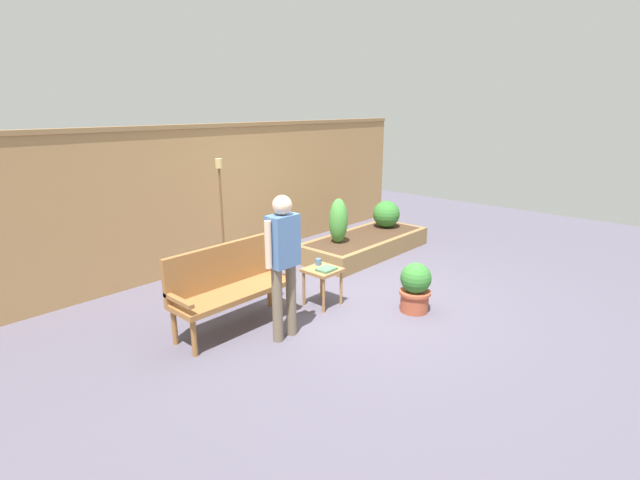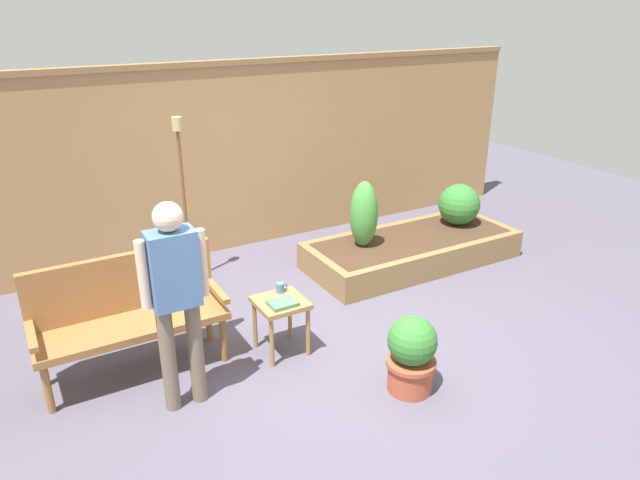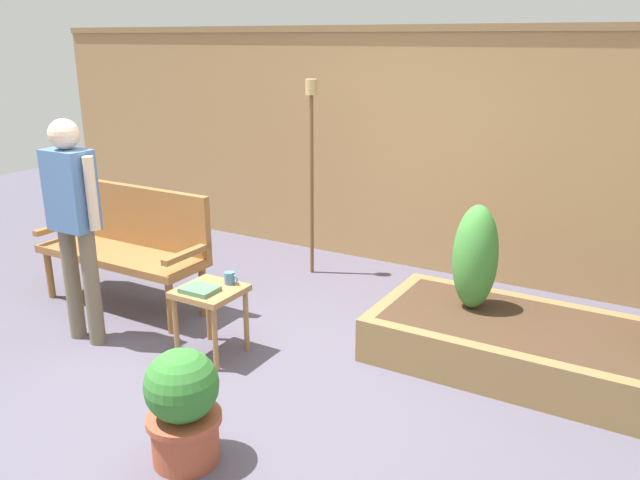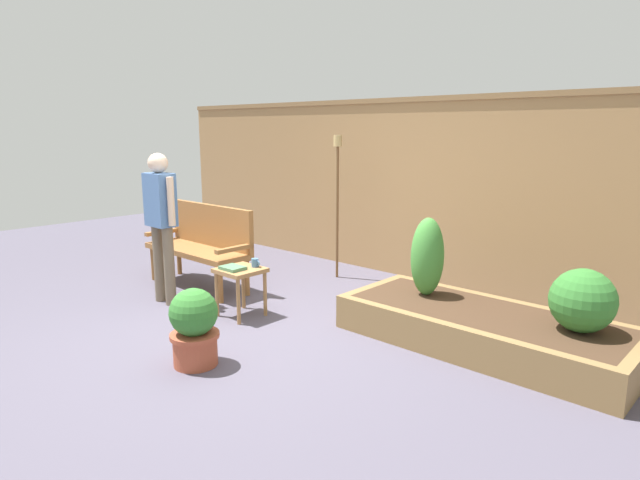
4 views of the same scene
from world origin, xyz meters
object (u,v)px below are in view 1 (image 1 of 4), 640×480
(potted_boxwood, at_px, (415,287))
(shrub_far_corner, at_px, (386,214))
(side_table, at_px, (323,275))
(book_on_table, at_px, (326,269))
(cup_on_table, at_px, (318,262))
(shrub_near_bench, at_px, (338,221))
(garden_bench, at_px, (229,281))
(tiki_torch, at_px, (221,198))
(person_by_bench, at_px, (283,255))

(potted_boxwood, bearing_deg, shrub_far_corner, 41.37)
(side_table, xyz_separation_m, book_on_table, (-0.02, -0.08, 0.10))
(cup_on_table, distance_m, potted_boxwood, 1.23)
(potted_boxwood, height_order, shrub_near_bench, shrub_near_bench)
(book_on_table, relative_size, shrub_near_bench, 0.31)
(potted_boxwood, distance_m, shrub_far_corner, 2.94)
(garden_bench, relative_size, side_table, 3.00)
(shrub_far_corner, relative_size, tiki_torch, 0.28)
(shrub_near_bench, height_order, person_by_bench, person_by_bench)
(cup_on_table, distance_m, shrub_far_corner, 2.87)
(cup_on_table, xyz_separation_m, tiki_torch, (-0.30, 1.57, 0.66))
(garden_bench, xyz_separation_m, cup_on_table, (1.20, -0.25, -0.02))
(garden_bench, height_order, shrub_far_corner, garden_bench)
(cup_on_table, bearing_deg, shrub_far_corner, 17.19)
(shrub_near_bench, distance_m, shrub_far_corner, 1.35)
(tiki_torch, bearing_deg, garden_bench, -124.34)
(garden_bench, distance_m, shrub_near_bench, 2.67)
(garden_bench, distance_m, shrub_far_corner, 3.98)
(side_table, bearing_deg, book_on_table, -102.01)
(book_on_table, bearing_deg, shrub_near_bench, 34.57)
(garden_bench, bearing_deg, side_table, -18.74)
(shrub_far_corner, bearing_deg, person_by_bench, -161.39)
(garden_bench, distance_m, potted_boxwood, 2.21)
(shrub_far_corner, distance_m, tiki_torch, 3.19)
(side_table, height_order, book_on_table, book_on_table)
(cup_on_table, bearing_deg, potted_boxwood, -63.39)
(book_on_table, distance_m, shrub_far_corner, 3.02)
(side_table, height_order, shrub_far_corner, shrub_far_corner)
(potted_boxwood, height_order, tiki_torch, tiki_torch)
(side_table, relative_size, shrub_far_corner, 1.00)
(shrub_far_corner, bearing_deg, garden_bench, -171.39)
(shrub_far_corner, height_order, person_by_bench, person_by_bench)
(cup_on_table, distance_m, shrub_near_bench, 1.64)
(garden_bench, height_order, tiki_torch, tiki_torch)
(cup_on_table, relative_size, person_by_bench, 0.07)
(book_on_table, relative_size, potted_boxwood, 0.37)
(side_table, height_order, tiki_torch, tiki_torch)
(shrub_far_corner, relative_size, person_by_bench, 0.31)
(potted_boxwood, xyz_separation_m, shrub_near_bench, (0.85, 1.93, 0.34))
(cup_on_table, distance_m, person_by_bench, 1.14)
(side_table, distance_m, potted_boxwood, 1.14)
(shrub_near_bench, height_order, shrub_far_corner, shrub_near_bench)
(garden_bench, relative_size, shrub_far_corner, 2.99)
(garden_bench, height_order, cup_on_table, garden_bench)
(potted_boxwood, xyz_separation_m, shrub_far_corner, (2.20, 1.93, 0.22))
(garden_bench, distance_m, side_table, 1.20)
(shrub_near_bench, bearing_deg, potted_boxwood, -113.84)
(cup_on_table, height_order, book_on_table, cup_on_table)
(potted_boxwood, xyz_separation_m, tiki_torch, (-0.84, 2.65, 0.86))
(garden_bench, bearing_deg, person_by_bench, -71.62)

